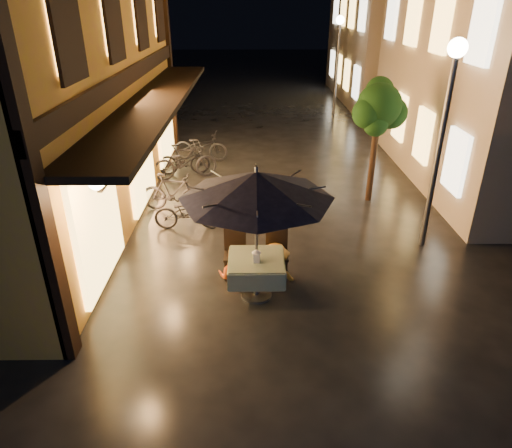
{
  "coord_description": "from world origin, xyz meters",
  "views": [
    {
      "loc": [
        -0.74,
        -6.73,
        4.84
      ],
      "look_at": [
        -0.66,
        0.73,
        1.15
      ],
      "focal_mm": 32.0,
      "sensor_mm": 36.0,
      "label": 1
    }
  ],
  "objects_px": {
    "person_yellow": "(276,246)",
    "table_lantern": "(256,255)",
    "cafe_table": "(256,268)",
    "streetlamp_near": "(446,111)",
    "person_orange": "(234,247)",
    "patio_umbrella": "(256,185)",
    "bicycle_0": "(188,212)"
  },
  "relations": [
    {
      "from": "streetlamp_near",
      "to": "person_orange",
      "type": "relative_size",
      "value": 3.13
    },
    {
      "from": "person_yellow",
      "to": "patio_umbrella",
      "type": "bearing_deg",
      "value": 56.92
    },
    {
      "from": "person_orange",
      "to": "person_yellow",
      "type": "xyz_separation_m",
      "value": [
        0.78,
        -0.03,
        0.05
      ]
    },
    {
      "from": "streetlamp_near",
      "to": "bicycle_0",
      "type": "height_order",
      "value": "streetlamp_near"
    },
    {
      "from": "streetlamp_near",
      "to": "person_orange",
      "type": "bearing_deg",
      "value": -162.29
    },
    {
      "from": "cafe_table",
      "to": "streetlamp_near",
      "type": "bearing_deg",
      "value": 27.15
    },
    {
      "from": "bicycle_0",
      "to": "table_lantern",
      "type": "bearing_deg",
      "value": -151.94
    },
    {
      "from": "streetlamp_near",
      "to": "person_yellow",
      "type": "bearing_deg",
      "value": -157.98
    },
    {
      "from": "bicycle_0",
      "to": "patio_umbrella",
      "type": "bearing_deg",
      "value": -150.87
    },
    {
      "from": "cafe_table",
      "to": "table_lantern",
      "type": "relative_size",
      "value": 3.96
    },
    {
      "from": "person_yellow",
      "to": "table_lantern",
      "type": "bearing_deg",
      "value": 62.06
    },
    {
      "from": "patio_umbrella",
      "to": "person_yellow",
      "type": "relative_size",
      "value": 1.78
    },
    {
      "from": "streetlamp_near",
      "to": "bicycle_0",
      "type": "distance_m",
      "value": 5.83
    },
    {
      "from": "cafe_table",
      "to": "patio_umbrella",
      "type": "relative_size",
      "value": 0.38
    },
    {
      "from": "streetlamp_near",
      "to": "person_orange",
      "type": "height_order",
      "value": "streetlamp_near"
    },
    {
      "from": "patio_umbrella",
      "to": "table_lantern",
      "type": "relative_size",
      "value": 10.3
    },
    {
      "from": "cafe_table",
      "to": "person_yellow",
      "type": "relative_size",
      "value": 0.68
    },
    {
      "from": "streetlamp_near",
      "to": "table_lantern",
      "type": "relative_size",
      "value": 16.92
    },
    {
      "from": "table_lantern",
      "to": "bicycle_0",
      "type": "bearing_deg",
      "value": 118.54
    },
    {
      "from": "streetlamp_near",
      "to": "person_orange",
      "type": "distance_m",
      "value": 4.83
    },
    {
      "from": "patio_umbrella",
      "to": "person_orange",
      "type": "distance_m",
      "value": 1.63
    },
    {
      "from": "streetlamp_near",
      "to": "table_lantern",
      "type": "distance_m",
      "value": 4.62
    },
    {
      "from": "bicycle_0",
      "to": "person_yellow",
      "type": "bearing_deg",
      "value": -139.16
    },
    {
      "from": "cafe_table",
      "to": "person_orange",
      "type": "bearing_deg",
      "value": 126.11
    },
    {
      "from": "patio_umbrella",
      "to": "person_yellow",
      "type": "bearing_deg",
      "value": 56.17
    },
    {
      "from": "person_orange",
      "to": "table_lantern",
      "type": "bearing_deg",
      "value": 137.47
    },
    {
      "from": "patio_umbrella",
      "to": "bicycle_0",
      "type": "distance_m",
      "value": 3.57
    },
    {
      "from": "table_lantern",
      "to": "bicycle_0",
      "type": "height_order",
      "value": "table_lantern"
    },
    {
      "from": "person_orange",
      "to": "cafe_table",
      "type": "bearing_deg",
      "value": 142.56
    },
    {
      "from": "cafe_table",
      "to": "bicycle_0",
      "type": "xyz_separation_m",
      "value": [
        -1.54,
        2.71,
        -0.17
      ]
    },
    {
      "from": "patio_umbrella",
      "to": "person_yellow",
      "type": "distance_m",
      "value": 1.57
    },
    {
      "from": "table_lantern",
      "to": "streetlamp_near",
      "type": "bearing_deg",
      "value": 28.65
    }
  ]
}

